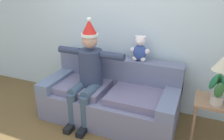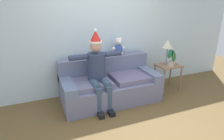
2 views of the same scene
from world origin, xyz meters
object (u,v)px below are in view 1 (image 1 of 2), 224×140
at_px(couch, 111,97).
at_px(teddy_bear, 140,49).
at_px(table_lamp, 223,65).
at_px(potted_plant, 218,90).
at_px(side_table, 216,109).
at_px(person_seated, 88,72).

bearing_deg(couch, teddy_bear, 41.22).
height_order(table_lamp, potted_plant, table_lamp).
relative_size(teddy_bear, potted_plant, 0.98).
height_order(teddy_bear, potted_plant, teddy_bear).
xyz_separation_m(side_table, table_lamp, (-0.01, 0.08, 0.54)).
relative_size(couch, side_table, 3.25).
height_order(teddy_bear, table_lamp, teddy_bear).
bearing_deg(potted_plant, table_lamp, 86.35).
distance_m(teddy_bear, potted_plant, 1.18).
xyz_separation_m(table_lamp, potted_plant, (-0.01, -0.19, -0.24)).
bearing_deg(person_seated, table_lamp, 6.55).
bearing_deg(person_seated, side_table, 3.67).
relative_size(person_seated, side_table, 2.49).
distance_m(couch, teddy_bear, 0.82).
relative_size(couch, person_seated, 1.30).
bearing_deg(side_table, potted_plant, -103.80).
bearing_deg(potted_plant, teddy_bear, 157.17).
distance_m(couch, potted_plant, 1.48).
xyz_separation_m(couch, potted_plant, (1.39, -0.16, 0.47)).
bearing_deg(teddy_bear, table_lamp, -13.68).
height_order(teddy_bear, side_table, teddy_bear).
relative_size(person_seated, teddy_bear, 3.93).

